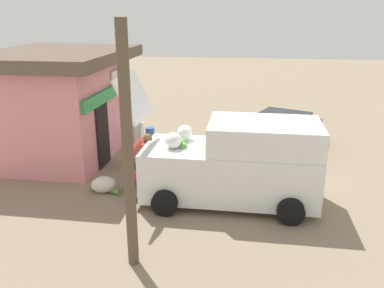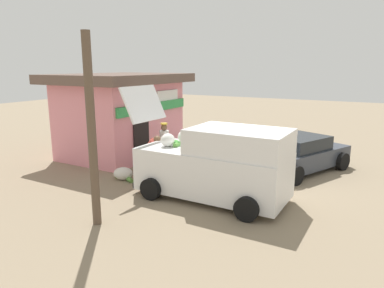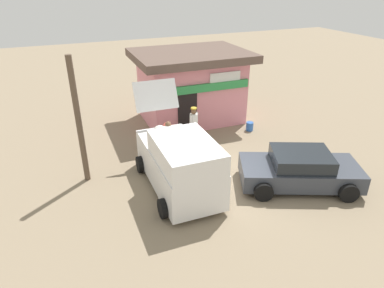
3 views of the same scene
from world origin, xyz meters
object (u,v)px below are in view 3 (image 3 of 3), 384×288
Objects in this scene: parked_sedan at (300,170)px; customer_bending at (166,133)px; vendor_standing at (194,124)px; paint_bucket at (250,126)px; delivery_van at (179,163)px; unloaded_banana_pile at (153,142)px; storefront_bar at (191,85)px.

customer_bending is (-3.50, 3.94, 0.33)m from parked_sedan.
paint_bucket is at bearing 7.50° from vendor_standing.
delivery_van is 1.08× the size of parked_sedan.
delivery_van is 5.87m from paint_bucket.
delivery_van is at bearing -91.01° from unloaded_banana_pile.
storefront_bar is 3.50m from paint_bucket.
paint_bucket is (4.71, -0.14, 0.01)m from unloaded_banana_pile.
delivery_van is 2.78× the size of vendor_standing.
paint_bucket is at bearing -50.24° from storefront_bar.
parked_sedan is at bearing -19.13° from delivery_van.
parked_sedan is 5.28m from customer_bending.
delivery_van reaches higher than unloaded_banana_pile.
unloaded_banana_pile is 4.72m from paint_bucket.
parked_sedan is 4.80× the size of unloaded_banana_pile.
vendor_standing reaches higher than customer_bending.
delivery_van is at bearing -115.83° from storefront_bar.
unloaded_banana_pile is (0.06, 3.45, -0.83)m from delivery_van.
customer_bending is (0.41, 2.58, -0.09)m from delivery_van.
customer_bending is at bearing 131.66° from parked_sedan.
vendor_standing is (-2.17, 4.27, 0.38)m from parked_sedan.
storefront_bar is 3.09m from vendor_standing.
unloaded_banana_pile is at bearing 111.95° from customer_bending.
storefront_bar is 1.23× the size of parked_sedan.
paint_bucket is at bearing 79.56° from parked_sedan.
parked_sedan is at bearing -80.81° from storefront_bar.
delivery_van is at bearing 160.87° from parked_sedan.
vendor_standing reaches higher than parked_sedan.
paint_bucket is (3.03, 0.40, -0.78)m from vendor_standing.
vendor_standing is at bearing -172.50° from paint_bucket.
parked_sedan is at bearing -100.44° from paint_bucket.
unloaded_banana_pile is (-0.35, 0.87, -0.74)m from customer_bending.
unloaded_banana_pile is (-2.71, -2.27, -1.57)m from storefront_bar.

